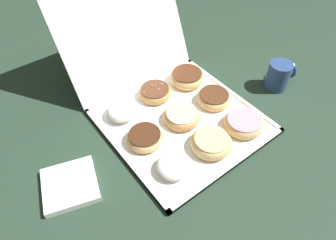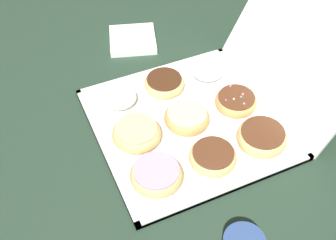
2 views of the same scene
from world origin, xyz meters
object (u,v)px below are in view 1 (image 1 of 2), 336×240
(chocolate_frosted_donut_3, at_px, (145,137))
(glazed_ring_donut_4, at_px, (182,115))
(chocolate_frosted_donut_8, at_px, (187,77))
(napkin_stack, at_px, (70,184))
(pink_frosted_donut_2, at_px, (243,123))
(chocolate_frosted_donut_5, at_px, (215,99))
(glazed_ring_donut_1, at_px, (211,143))
(sprinkle_donut_7, at_px, (154,93))
(donut_box, at_px, (181,121))
(powdered_filled_donut_0, at_px, (173,166))
(powdered_filled_donut_6, at_px, (121,111))
(coffee_mug, at_px, (279,75))

(chocolate_frosted_donut_3, distance_m, glazed_ring_donut_4, 0.14)
(chocolate_frosted_donut_8, bearing_deg, napkin_stack, -165.59)
(pink_frosted_donut_2, distance_m, chocolate_frosted_donut_5, 0.13)
(glazed_ring_donut_1, distance_m, napkin_stack, 0.40)
(pink_frosted_donut_2, height_order, chocolate_frosted_donut_8, chocolate_frosted_donut_8)
(chocolate_frosted_donut_5, relative_size, chocolate_frosted_donut_8, 0.92)
(chocolate_frosted_donut_3, xyz_separation_m, glazed_ring_donut_4, (0.14, 0.00, 0.00))
(glazed_ring_donut_4, bearing_deg, pink_frosted_donut_2, -47.93)
(sprinkle_donut_7, distance_m, chocolate_frosted_donut_8, 0.14)
(chocolate_frosted_donut_8, bearing_deg, chocolate_frosted_donut_5, -88.76)
(chocolate_frosted_donut_5, bearing_deg, pink_frosted_donut_2, -92.87)
(glazed_ring_donut_1, xyz_separation_m, napkin_stack, (-0.37, 0.13, -0.02))
(glazed_ring_donut_1, bearing_deg, donut_box, 89.01)
(glazed_ring_donut_4, height_order, napkin_stack, glazed_ring_donut_4)
(powdered_filled_donut_0, xyz_separation_m, powdered_filled_donut_6, (-0.00, 0.26, 0.00))
(pink_frosted_donut_2, distance_m, coffee_mug, 0.26)
(pink_frosted_donut_2, relative_size, sprinkle_donut_7, 1.09)
(glazed_ring_donut_4, xyz_separation_m, napkin_stack, (-0.38, 0.00, -0.02))
(powdered_filled_donut_6, bearing_deg, donut_box, -43.32)
(glazed_ring_donut_1, relative_size, napkin_stack, 0.86)
(chocolate_frosted_donut_8, relative_size, coffee_mug, 1.23)
(donut_box, height_order, pink_frosted_donut_2, pink_frosted_donut_2)
(powdered_filled_donut_6, bearing_deg, glazed_ring_donut_4, -42.19)
(powdered_filled_donut_6, distance_m, sprinkle_donut_7, 0.13)
(napkin_stack, bearing_deg, coffee_mug, -5.34)
(chocolate_frosted_donut_3, relative_size, chocolate_frosted_donut_8, 0.90)
(chocolate_frosted_donut_5, relative_size, coffee_mug, 1.13)
(glazed_ring_donut_1, distance_m, chocolate_frosted_donut_8, 0.30)
(powdered_filled_donut_0, relative_size, coffee_mug, 0.92)
(pink_frosted_donut_2, xyz_separation_m, sprinkle_donut_7, (-0.13, 0.28, -0.00))
(powdered_filled_donut_0, xyz_separation_m, glazed_ring_donut_4, (0.14, 0.13, -0.00))
(glazed_ring_donut_4, xyz_separation_m, powdered_filled_donut_6, (-0.14, 0.13, 0.00))
(powdered_filled_donut_0, relative_size, sprinkle_donut_7, 0.83)
(glazed_ring_donut_1, bearing_deg, powdered_filled_donut_6, 117.24)
(donut_box, relative_size, powdered_filled_donut_0, 4.93)
(chocolate_frosted_donut_3, bearing_deg, coffee_mug, -7.61)
(powdered_filled_donut_0, bearing_deg, napkin_stack, 151.59)
(chocolate_frosted_donut_5, bearing_deg, glazed_ring_donut_4, 177.62)
(powdered_filled_donut_0, height_order, napkin_stack, powdered_filled_donut_0)
(powdered_filled_donut_6, distance_m, coffee_mug, 0.55)
(chocolate_frosted_donut_8, height_order, coffee_mug, coffee_mug)
(donut_box, xyz_separation_m, glazed_ring_donut_4, (0.00, 0.00, 0.02))
(donut_box, relative_size, napkin_stack, 3.22)
(donut_box, xyz_separation_m, chocolate_frosted_donut_5, (0.14, -0.00, 0.02))
(donut_box, distance_m, glazed_ring_donut_1, 0.14)
(donut_box, bearing_deg, coffee_mug, -10.31)
(powdered_filled_donut_0, height_order, chocolate_frosted_donut_3, powdered_filled_donut_0)
(powdered_filled_donut_6, bearing_deg, glazed_ring_donut_1, -62.76)
(glazed_ring_donut_1, bearing_deg, pink_frosted_donut_2, -1.67)
(donut_box, relative_size, powdered_filled_donut_6, 4.80)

